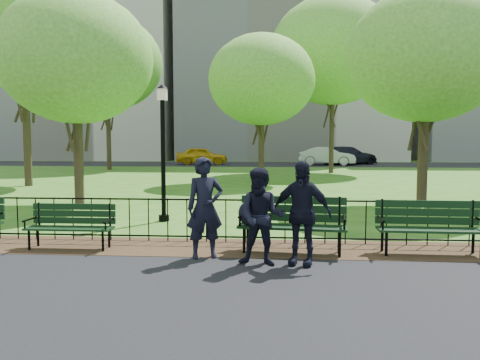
# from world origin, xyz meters

# --- Properties ---
(ground) EXTENTS (120.00, 120.00, 0.00)m
(ground) POSITION_xyz_m (0.00, 0.00, 0.00)
(ground) COLOR #2B651A
(dirt_strip) EXTENTS (60.00, 1.60, 0.01)m
(dirt_strip) POSITION_xyz_m (0.00, 1.50, 0.01)
(dirt_strip) COLOR #341F15
(dirt_strip) RESTS_ON ground
(far_street) EXTENTS (70.00, 9.00, 0.01)m
(far_street) POSITION_xyz_m (0.00, 35.00, 0.01)
(far_street) COLOR black
(far_street) RESTS_ON ground
(iron_fence) EXTENTS (24.06, 0.06, 1.00)m
(iron_fence) POSITION_xyz_m (0.00, 2.00, 0.50)
(iron_fence) COLOR black
(iron_fence) RESTS_ON ground
(apartment_west) EXTENTS (22.00, 15.00, 26.00)m
(apartment_west) POSITION_xyz_m (-22.00, 48.00, 13.00)
(apartment_west) COLOR beige
(apartment_west) RESTS_ON ground
(apartment_mid) EXTENTS (24.00, 15.00, 30.00)m
(apartment_mid) POSITION_xyz_m (2.00, 48.00, 15.00)
(apartment_mid) COLOR beige
(apartment_mid) RESTS_ON ground
(park_bench_main) EXTENTS (2.03, 0.83, 1.12)m
(park_bench_main) POSITION_xyz_m (0.42, 1.24, 0.68)
(park_bench_main) COLOR black
(park_bench_main) RESTS_ON ground
(park_bench_left_a) EXTENTS (1.65, 0.52, 0.93)m
(park_bench_left_a) POSITION_xyz_m (-3.51, 1.27, 0.53)
(park_bench_left_a) COLOR black
(park_bench_left_a) RESTS_ON ground
(park_bench_right_a) EXTENTS (1.89, 0.63, 1.06)m
(park_bench_right_a) POSITION_xyz_m (3.20, 1.32, 0.61)
(park_bench_right_a) COLOR black
(park_bench_right_a) RESTS_ON ground
(lamppost) EXTENTS (0.32, 0.32, 3.51)m
(lamppost) POSITION_xyz_m (-2.47, 4.47, 1.91)
(lamppost) COLOR black
(lamppost) RESTS_ON ground
(tree_near_w) EXTENTS (4.81, 4.81, 6.70)m
(tree_near_w) POSITION_xyz_m (-5.85, 7.13, 4.65)
(tree_near_w) COLOR #2D2116
(tree_near_w) RESTS_ON ground
(tree_near_e) EXTENTS (4.88, 4.88, 6.80)m
(tree_near_e) POSITION_xyz_m (5.05, 7.81, 4.72)
(tree_near_e) COLOR #2D2116
(tree_near_e) RESTS_ON ground
(tree_mid_w) EXTENTS (8.06, 8.06, 11.24)m
(tree_mid_w) POSITION_xyz_m (-11.04, 13.54, 7.80)
(tree_mid_w) COLOR #2D2116
(tree_mid_w) RESTS_ON ground
(tree_far_c) EXTENTS (5.23, 5.23, 7.29)m
(tree_far_c) POSITION_xyz_m (-0.28, 15.85, 5.06)
(tree_far_c) COLOR #2D2116
(tree_far_c) RESTS_ON ground
(tree_far_e) EXTENTS (8.14, 8.14, 11.34)m
(tree_far_e) POSITION_xyz_m (4.10, 23.72, 7.88)
(tree_far_e) COLOR #2D2116
(tree_far_e) RESTS_ON ground
(tree_far_w) EXTENTS (7.93, 7.93, 11.05)m
(tree_far_w) POSITION_xyz_m (-11.67, 25.97, 7.67)
(tree_far_w) COLOR #2D2116
(tree_far_w) RESTS_ON ground
(person_left) EXTENTS (0.75, 0.62, 1.78)m
(person_left) POSITION_xyz_m (-0.83, 0.71, 0.90)
(person_left) COLOR black
(person_left) RESTS_ON asphalt_path
(person_mid) EXTENTS (0.83, 0.51, 1.62)m
(person_mid) POSITION_xyz_m (0.17, 0.29, 0.82)
(person_mid) COLOR black
(person_mid) RESTS_ON asphalt_path
(person_right) EXTENTS (1.10, 0.71, 1.73)m
(person_right) POSITION_xyz_m (0.82, 0.36, 0.88)
(person_right) COLOR black
(person_right) RESTS_ON asphalt_path
(taxi) EXTENTS (4.73, 2.31, 1.56)m
(taxi) POSITION_xyz_m (-6.10, 34.05, 0.79)
(taxi) COLOR gold
(taxi) RESTS_ON far_street
(sedan_silver) EXTENTS (4.94, 2.18, 1.58)m
(sedan_silver) POSITION_xyz_m (4.92, 33.45, 0.80)
(sedan_silver) COLOR #B0B3B9
(sedan_silver) RESTS_ON far_street
(sedan_dark) EXTENTS (5.97, 4.28, 1.61)m
(sedan_dark) POSITION_xyz_m (6.91, 35.09, 0.82)
(sedan_dark) COLOR black
(sedan_dark) RESTS_ON far_street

